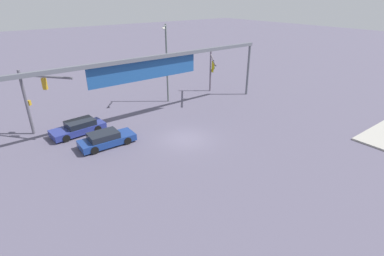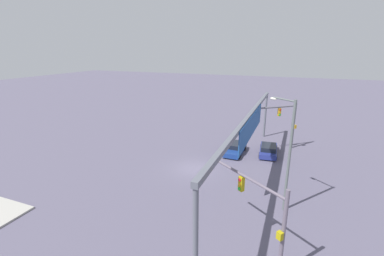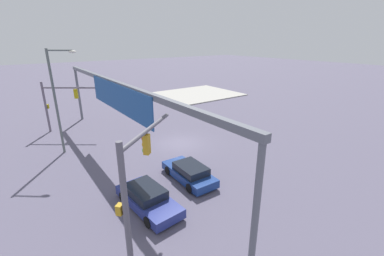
% 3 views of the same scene
% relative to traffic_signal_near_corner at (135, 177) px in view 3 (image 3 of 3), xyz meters
% --- Properties ---
extents(ground_plane, '(205.29, 205.29, 0.00)m').
position_rel_traffic_signal_near_corner_xyz_m(ground_plane, '(9.60, -8.51, -3.80)').
color(ground_plane, '#585367').
extents(sidewalk_corner, '(11.59, 12.80, 0.15)m').
position_rel_traffic_signal_near_corner_xyz_m(sidewalk_corner, '(26.68, -23.81, -3.73)').
color(sidewalk_corner, '#AAA79D').
rests_on(sidewalk_corner, ground).
extents(traffic_signal_near_corner, '(3.33, 4.26, 5.80)m').
position_rel_traffic_signal_near_corner_xyz_m(traffic_signal_near_corner, '(0.00, 0.00, 0.00)').
color(traffic_signal_near_corner, '#5B5964').
rests_on(traffic_signal_near_corner, ground).
extents(traffic_signal_opposite_side, '(4.17, 5.18, 5.26)m').
position_rel_traffic_signal_near_corner_xyz_m(traffic_signal_opposite_side, '(19.59, -0.41, -0.31)').
color(traffic_signal_opposite_side, slate).
rests_on(traffic_signal_opposite_side, ground).
extents(streetlamp_curved_arm, '(1.66, 1.99, 8.63)m').
position_rel_traffic_signal_near_corner_xyz_m(streetlamp_curved_arm, '(13.70, 0.48, 1.16)').
color(streetlamp_curved_arm, slate).
rests_on(streetlamp_curved_arm, ground).
extents(overhead_sign_gantry, '(27.48, 0.43, 6.32)m').
position_rel_traffic_signal_near_corner_xyz_m(overhead_sign_gantry, '(9.49, -3.02, 1.57)').
color(overhead_sign_gantry, slate).
rests_on(overhead_sign_gantry, ground).
extents(sedan_car_approaching, '(4.55, 2.01, 1.21)m').
position_rel_traffic_signal_near_corner_xyz_m(sedan_car_approaching, '(3.73, -5.44, -3.23)').
color(sedan_car_approaching, navy).
rests_on(sedan_car_approaching, ground).
extents(sedan_car_waiting_far, '(4.75, 2.27, 1.21)m').
position_rel_traffic_signal_near_corner_xyz_m(sedan_car_waiting_far, '(2.68, -1.73, -3.23)').
color(sedan_car_waiting_far, navy).
rests_on(sedan_car_waiting_far, ground).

